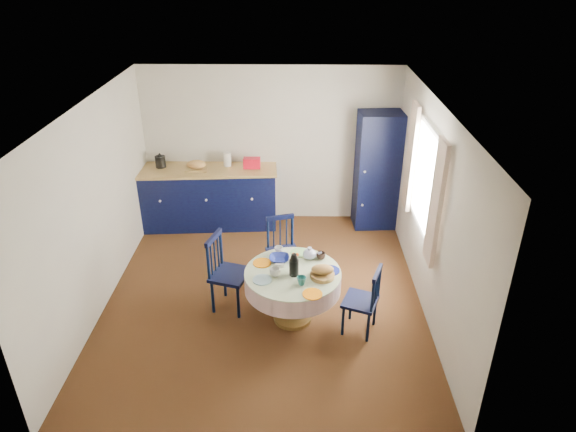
# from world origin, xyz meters

# --- Properties ---
(floor) EXTENTS (4.50, 4.50, 0.00)m
(floor) POSITION_xyz_m (0.00, 0.00, 0.00)
(floor) COLOR black
(floor) RESTS_ON ground
(ceiling) EXTENTS (4.50, 4.50, 0.00)m
(ceiling) POSITION_xyz_m (0.00, 0.00, 2.50)
(ceiling) COLOR white
(ceiling) RESTS_ON wall_back
(wall_back) EXTENTS (4.00, 0.02, 2.50)m
(wall_back) POSITION_xyz_m (0.00, 2.25, 1.25)
(wall_back) COLOR beige
(wall_back) RESTS_ON floor
(wall_left) EXTENTS (0.02, 4.50, 2.50)m
(wall_left) POSITION_xyz_m (-2.00, 0.00, 1.25)
(wall_left) COLOR beige
(wall_left) RESTS_ON floor
(wall_right) EXTENTS (0.02, 4.50, 2.50)m
(wall_right) POSITION_xyz_m (2.00, 0.00, 1.25)
(wall_right) COLOR beige
(wall_right) RESTS_ON floor
(window) EXTENTS (0.10, 1.74, 1.45)m
(window) POSITION_xyz_m (1.95, 0.30, 1.52)
(window) COLOR white
(window) RESTS_ON wall_right
(kitchen_counter) EXTENTS (2.23, 0.83, 1.22)m
(kitchen_counter) POSITION_xyz_m (-1.00, 1.96, 0.50)
(kitchen_counter) COLOR black
(kitchen_counter) RESTS_ON floor
(pantry_cabinet) EXTENTS (0.69, 0.51, 1.87)m
(pantry_cabinet) POSITION_xyz_m (1.66, 2.00, 0.93)
(pantry_cabinet) COLOR black
(pantry_cabinet) RESTS_ON floor
(dining_table) EXTENTS (1.13, 1.13, 0.96)m
(dining_table) POSITION_xyz_m (0.38, -0.45, 0.56)
(dining_table) COLOR #4F3A16
(dining_table) RESTS_ON floor
(chair_left) EXTENTS (0.53, 0.55, 0.99)m
(chair_left) POSITION_xyz_m (-0.44, -0.20, 0.50)
(chair_left) COLOR black
(chair_left) RESTS_ON floor
(chair_far) EXTENTS (0.50, 0.49, 0.92)m
(chair_far) POSITION_xyz_m (0.23, 0.38, 0.47)
(chair_far) COLOR black
(chair_far) RESTS_ON floor
(chair_right) EXTENTS (0.49, 0.50, 0.87)m
(chair_right) POSITION_xyz_m (1.18, -0.65, 0.44)
(chair_right) COLOR black
(chair_right) RESTS_ON floor
(mug_a) EXTENTS (0.12, 0.12, 0.10)m
(mug_a) POSITION_xyz_m (0.17, -0.53, 0.73)
(mug_a) COLOR silver
(mug_a) RESTS_ON dining_table
(mug_b) EXTENTS (0.11, 0.11, 0.10)m
(mug_b) POSITION_xyz_m (0.47, -0.70, 0.73)
(mug_b) COLOR #256E6E
(mug_b) RESTS_ON dining_table
(mug_c) EXTENTS (0.11, 0.11, 0.09)m
(mug_c) POSITION_xyz_m (0.71, -0.16, 0.72)
(mug_c) COLOR black
(mug_c) RESTS_ON dining_table
(mug_d) EXTENTS (0.11, 0.11, 0.10)m
(mug_d) POSITION_xyz_m (0.19, -0.06, 0.73)
(mug_d) COLOR silver
(mug_d) RESTS_ON dining_table
(cobalt_bowl) EXTENTS (0.24, 0.24, 0.06)m
(cobalt_bowl) POSITION_xyz_m (0.21, -0.21, 0.71)
(cobalt_bowl) COLOR navy
(cobalt_bowl) RESTS_ON dining_table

